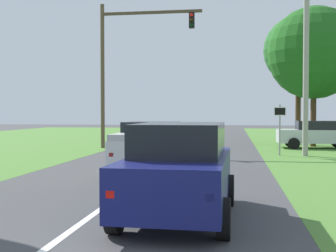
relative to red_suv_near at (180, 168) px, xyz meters
name	(u,v)px	position (x,y,z in m)	size (l,w,h in m)	color
ground_plane	(154,171)	(-1.85, 7.04, -1.02)	(120.00, 120.00, 0.00)	#424244
red_suv_near	(180,168)	(0.00, 0.00, 0.00)	(2.23, 4.50, 1.95)	navy
pickup_truck_lead	(153,146)	(-1.77, 6.35, -0.05)	(2.35, 5.33, 1.85)	silver
traffic_light	(125,56)	(-5.47, 16.88, 4.61)	(6.22, 0.40, 8.78)	brown
keep_moving_sign	(280,123)	(3.40, 13.67, 0.64)	(0.60, 0.09, 2.59)	gray
oak_tree_right	(314,53)	(6.13, 20.00, 4.96)	(5.88, 5.88, 8.92)	#4C351E
crossing_suv_far	(317,134)	(6.11, 18.55, -0.13)	(4.60, 2.07, 1.68)	silver
utility_pole_right	(306,71)	(4.63, 13.56, 3.24)	(0.28, 0.28, 8.51)	#9E998E
extra_tree_1	(299,51)	(5.42, 21.64, 5.36)	(4.70, 4.70, 8.75)	#4C351E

